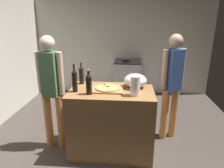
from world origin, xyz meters
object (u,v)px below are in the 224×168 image
(pizza, at_px, (107,88))
(wine_bottle_clear, at_px, (89,83))
(wine_bottle_amber, at_px, (81,75))
(stove, at_px, (127,79))
(wine_bottle_dark, at_px, (75,80))
(person_in_stripes, at_px, (51,87))
(person_in_red, at_px, (172,82))
(mixing_bowl, at_px, (135,81))
(paper_towel_roll, at_px, (135,86))

(pizza, xyz_separation_m, wine_bottle_clear, (-0.21, -0.17, 0.11))
(wine_bottle_amber, xyz_separation_m, stove, (0.64, 1.86, -0.61))
(wine_bottle_dark, bearing_deg, person_in_stripes, 160.00)
(person_in_red, bearing_deg, wine_bottle_amber, -171.83)
(pizza, height_order, stove, pizza)
(mixing_bowl, height_order, wine_bottle_dark, wine_bottle_dark)
(mixing_bowl, xyz_separation_m, wine_bottle_clear, (-0.57, -0.31, 0.04))
(pizza, height_order, paper_towel_roll, paper_towel_roll)
(pizza, bearing_deg, wine_bottle_clear, -141.42)
(pizza, height_order, wine_bottle_amber, wine_bottle_amber)
(paper_towel_roll, distance_m, stove, 2.34)
(stove, xyz_separation_m, person_in_stripes, (-1.02, -2.06, 0.48))
(pizza, distance_m, person_in_stripes, 0.78)
(wine_bottle_dark, distance_m, person_in_red, 1.43)
(wine_bottle_dark, bearing_deg, person_in_red, 21.44)
(wine_bottle_clear, bearing_deg, stove, 78.64)
(mixing_bowl, height_order, person_in_stripes, person_in_stripes)
(mixing_bowl, xyz_separation_m, person_in_red, (0.55, 0.28, -0.09))
(pizza, bearing_deg, person_in_red, 24.92)
(paper_towel_roll, bearing_deg, wine_bottle_clear, -179.82)
(mixing_bowl, distance_m, person_in_red, 0.63)
(mixing_bowl, height_order, person_in_red, person_in_red)
(paper_towel_roll, height_order, wine_bottle_clear, wine_bottle_clear)
(pizza, relative_size, paper_towel_roll, 1.25)
(paper_towel_roll, relative_size, wine_bottle_clear, 0.80)
(stove, height_order, person_in_red, person_in_red)
(pizza, bearing_deg, wine_bottle_dark, -166.98)
(pizza, distance_m, stove, 2.17)
(wine_bottle_amber, bearing_deg, person_in_red, 8.17)
(pizza, height_order, wine_bottle_clear, wine_bottle_clear)
(wine_bottle_clear, distance_m, wine_bottle_dark, 0.21)
(wine_bottle_dark, bearing_deg, stove, 73.45)
(wine_bottle_clear, relative_size, stove, 0.34)
(paper_towel_roll, height_order, person_in_red, person_in_red)
(mixing_bowl, relative_size, paper_towel_roll, 1.24)
(mixing_bowl, relative_size, wine_bottle_amber, 0.99)
(pizza, bearing_deg, mixing_bowl, 21.84)
(paper_towel_roll, height_order, stove, paper_towel_roll)
(wine_bottle_amber, distance_m, wine_bottle_clear, 0.45)
(pizza, bearing_deg, stove, 83.37)
(mixing_bowl, height_order, stove, mixing_bowl)
(paper_towel_roll, relative_size, person_in_red, 0.16)
(paper_towel_roll, distance_m, wine_bottle_dark, 0.77)
(pizza, relative_size, wine_bottle_dark, 0.86)
(person_in_red, bearing_deg, wine_bottle_dark, -158.56)
(mixing_bowl, xyz_separation_m, wine_bottle_amber, (-0.76, 0.09, 0.04))
(pizza, height_order, person_in_red, person_in_red)
(person_in_stripes, bearing_deg, mixing_bowl, 5.33)
(person_in_stripes, bearing_deg, person_in_red, 12.87)
(paper_towel_roll, xyz_separation_m, wine_bottle_amber, (-0.75, 0.40, 0.01))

